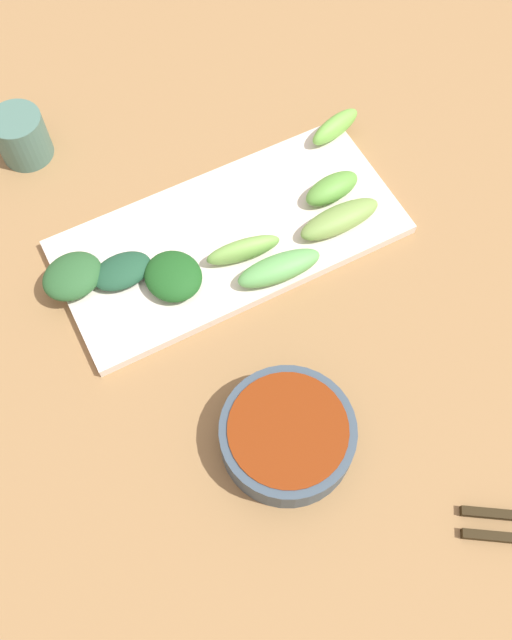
% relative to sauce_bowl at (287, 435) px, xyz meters
% --- Properties ---
extents(tabletop, '(2.10, 2.10, 0.02)m').
position_rel_sauce_bowl_xyz_m(tabletop, '(0.11, -0.03, -0.03)').
color(tabletop, olive).
rests_on(tabletop, ground).
extents(sauce_bowl, '(0.12, 0.12, 0.04)m').
position_rel_sauce_bowl_xyz_m(sauce_bowl, '(0.00, 0.00, 0.00)').
color(sauce_bowl, '#374856').
rests_on(sauce_bowl, tabletop).
extents(serving_plate, '(0.17, 0.36, 0.01)m').
position_rel_sauce_bowl_xyz_m(serving_plate, '(0.22, -0.05, -0.01)').
color(serving_plate, silver).
rests_on(serving_plate, tabletop).
extents(broccoli_stalk_0, '(0.03, 0.08, 0.03)m').
position_rel_sauce_bowl_xyz_m(broccoli_stalk_0, '(0.19, -0.05, 0.00)').
color(broccoli_stalk_0, '#77AE4C').
rests_on(broccoli_stalk_0, serving_plate).
extents(broccoli_leafy_1, '(0.07, 0.07, 0.02)m').
position_rel_sauce_bowl_xyz_m(broccoli_leafy_1, '(0.19, 0.02, 0.00)').
color(broccoli_leafy_1, '#1C541E').
rests_on(broccoli_leafy_1, serving_plate).
extents(broccoli_stalk_2, '(0.03, 0.09, 0.02)m').
position_rel_sauce_bowl_xyz_m(broccoli_stalk_2, '(0.18, -0.16, 0.00)').
color(broccoli_stalk_2, '#779F4A').
rests_on(broccoli_stalk_2, serving_plate).
extents(broccoli_leafy_3, '(0.06, 0.07, 0.03)m').
position_rel_sauce_bowl_xyz_m(broccoli_leafy_3, '(0.24, 0.11, 0.00)').
color(broccoli_leafy_3, '#295B2D').
rests_on(broccoli_leafy_3, serving_plate).
extents(broccoli_stalk_4, '(0.04, 0.07, 0.02)m').
position_rel_sauce_bowl_xyz_m(broccoli_stalk_4, '(0.21, -0.17, 0.00)').
color(broccoli_stalk_4, '#5C9E3D').
rests_on(broccoli_stalk_4, serving_plate).
extents(broccoli_stalk_5, '(0.04, 0.07, 0.03)m').
position_rel_sauce_bowl_xyz_m(broccoli_stalk_5, '(0.29, -0.22, 0.00)').
color(broccoli_stalk_5, '#70B847').
rests_on(broccoli_stalk_5, serving_plate).
extents(broccoli_leafy_6, '(0.04, 0.06, 0.02)m').
position_rel_sauce_bowl_xyz_m(broccoli_leafy_6, '(0.22, 0.07, 0.00)').
color(broccoli_leafy_6, '#1E4C32').
rests_on(broccoli_leafy_6, serving_plate).
extents(broccoli_stalk_7, '(0.04, 0.09, 0.02)m').
position_rel_sauce_bowl_xyz_m(broccoli_stalk_7, '(0.15, -0.07, 0.00)').
color(broccoli_stalk_7, '#5EAA56').
rests_on(broccoli_stalk_7, serving_plate).
extents(tea_cup, '(0.06, 0.06, 0.06)m').
position_rel_sauce_bowl_xyz_m(tea_cup, '(0.43, 0.10, 0.01)').
color(tea_cup, '#487164').
rests_on(tea_cup, tabletop).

